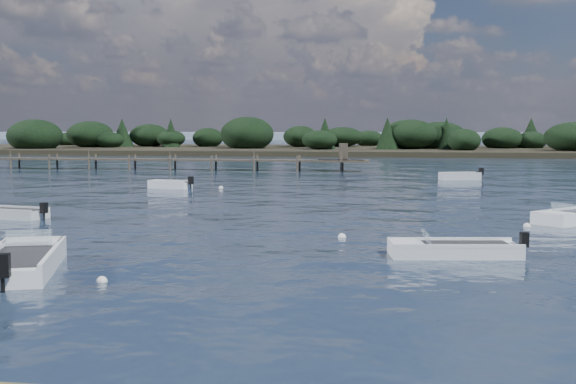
% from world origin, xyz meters
% --- Properties ---
extents(ground, '(400.00, 400.00, 0.00)m').
position_xyz_m(ground, '(0.00, 60.00, 0.00)').
color(ground, '#162235').
rests_on(ground, ground).
extents(dinghy_near_olive, '(3.49, 5.64, 1.36)m').
position_xyz_m(dinghy_near_olive, '(-1.71, -2.17, 0.18)').
color(dinghy_near_olive, white).
rests_on(dinghy_near_olive, ground).
extents(dinghy_mid_grey, '(4.09, 2.07, 1.01)m').
position_xyz_m(dinghy_mid_grey, '(-8.87, 9.47, 0.14)').
color(dinghy_mid_grey, silver).
rests_on(dinghy_mid_grey, ground).
extents(tender_far_grey_b, '(3.66, 2.16, 1.23)m').
position_xyz_m(tender_far_grey_b, '(14.25, 38.04, 0.17)').
color(tender_far_grey_b, silver).
rests_on(tender_far_grey_b, ground).
extents(tender_far_white, '(3.37, 1.83, 1.13)m').
position_xyz_m(tender_far_white, '(-6.48, 26.50, 0.16)').
color(tender_far_white, white).
rests_on(tender_far_white, ground).
extents(dinghy_mid_white_b, '(4.29, 4.27, 1.18)m').
position_xyz_m(dinghy_mid_white_b, '(17.23, 11.92, 0.15)').
color(dinghy_mid_white_b, white).
rests_on(dinghy_mid_white_b, ground).
extents(dinghy_mid_white_a, '(4.65, 2.19, 1.07)m').
position_xyz_m(dinghy_mid_white_a, '(11.17, 2.34, 0.14)').
color(dinghy_mid_white_a, white).
rests_on(dinghy_mid_white_a, ground).
extents(buoy_a, '(0.32, 0.32, 0.32)m').
position_xyz_m(buoy_a, '(1.23, -3.24, 0.00)').
color(buoy_a, white).
rests_on(buoy_a, ground).
extents(buoy_b, '(0.32, 0.32, 0.32)m').
position_xyz_m(buoy_b, '(7.18, 5.86, 0.00)').
color(buoy_b, white).
rests_on(buoy_b, ground).
extents(buoy_c, '(0.32, 0.32, 0.32)m').
position_xyz_m(buoy_c, '(-8.50, 10.21, 0.00)').
color(buoy_c, white).
rests_on(buoy_c, ground).
extents(buoy_d, '(0.32, 0.32, 0.32)m').
position_xyz_m(buoy_d, '(14.83, 10.14, 0.00)').
color(buoy_d, white).
rests_on(buoy_d, ground).
extents(buoy_e, '(0.32, 0.32, 0.32)m').
position_xyz_m(buoy_e, '(-3.01, 27.23, 0.00)').
color(buoy_e, white).
rests_on(buoy_e, ground).
extents(jetty, '(64.50, 3.20, 3.40)m').
position_xyz_m(jetty, '(-21.74, 47.99, 0.98)').
color(jetty, '#494135').
rests_on(jetty, ground).
extents(far_headland, '(190.00, 40.00, 5.80)m').
position_xyz_m(far_headland, '(25.00, 100.00, 1.96)').
color(far_headland, black).
rests_on(far_headland, ground).
extents(distant_haze, '(280.00, 20.00, 2.40)m').
position_xyz_m(distant_haze, '(-90.00, 230.00, 0.00)').
color(distant_haze, '#8C9DAD').
rests_on(distant_haze, ground).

